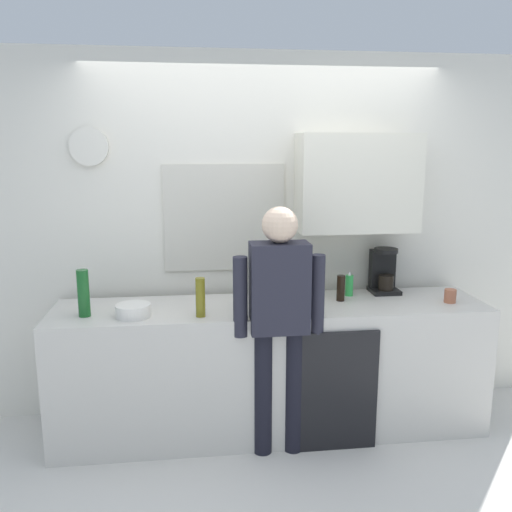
% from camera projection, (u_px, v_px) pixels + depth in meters
% --- Properties ---
extents(ground_plane, '(8.00, 8.00, 0.00)m').
position_uv_depth(ground_plane, '(278.00, 450.00, 3.49)').
color(ground_plane, silver).
extents(kitchen_counter, '(2.92, 0.64, 0.90)m').
position_uv_depth(kitchen_counter, '(271.00, 367.00, 3.69)').
color(kitchen_counter, beige).
rests_on(kitchen_counter, ground_plane).
extents(dishwasher_panel, '(0.56, 0.02, 0.81)m').
position_uv_depth(dishwasher_panel, '(335.00, 392.00, 3.42)').
color(dishwasher_panel, black).
rests_on(dishwasher_panel, ground_plane).
extents(back_wall_assembly, '(4.52, 0.42, 2.60)m').
position_uv_depth(back_wall_assembly, '(274.00, 229.00, 3.90)').
color(back_wall_assembly, silver).
rests_on(back_wall_assembly, ground_plane).
extents(coffee_maker, '(0.20, 0.20, 0.33)m').
position_uv_depth(coffee_maker, '(384.00, 272.00, 3.90)').
color(coffee_maker, black).
rests_on(coffee_maker, kitchen_counter).
extents(bottle_green_wine, '(0.07, 0.07, 0.30)m').
position_uv_depth(bottle_green_wine, '(83.00, 293.00, 3.33)').
color(bottle_green_wine, '#195923').
rests_on(bottle_green_wine, kitchen_counter).
extents(bottle_dark_sauce, '(0.06, 0.06, 0.18)m').
position_uv_depth(bottle_dark_sauce, '(341.00, 288.00, 3.68)').
color(bottle_dark_sauce, black).
rests_on(bottle_dark_sauce, kitchen_counter).
extents(bottle_clear_soda, '(0.09, 0.09, 0.28)m').
position_uv_depth(bottle_clear_soda, '(293.00, 286.00, 3.54)').
color(bottle_clear_soda, '#2D8C33').
rests_on(bottle_clear_soda, kitchen_counter).
extents(bottle_olive_oil, '(0.06, 0.06, 0.25)m').
position_uv_depth(bottle_olive_oil, '(200.00, 297.00, 3.33)').
color(bottle_olive_oil, olive).
rests_on(bottle_olive_oil, kitchen_counter).
extents(bottle_amber_beer, '(0.06, 0.06, 0.23)m').
position_uv_depth(bottle_amber_beer, '(307.00, 280.00, 3.80)').
color(bottle_amber_beer, brown).
rests_on(bottle_amber_beer, kitchen_counter).
extents(cup_terracotta_mug, '(0.08, 0.08, 0.09)m').
position_uv_depth(cup_terracotta_mug, '(450.00, 296.00, 3.65)').
color(cup_terracotta_mug, '#B26647').
rests_on(cup_terracotta_mug, kitchen_counter).
extents(mixing_bowl, '(0.22, 0.22, 0.08)m').
position_uv_depth(mixing_bowl, '(133.00, 311.00, 3.34)').
color(mixing_bowl, white).
rests_on(mixing_bowl, kitchen_counter).
extents(dish_soap, '(0.06, 0.06, 0.18)m').
position_uv_depth(dish_soap, '(349.00, 285.00, 3.81)').
color(dish_soap, green).
rests_on(dish_soap, kitchen_counter).
extents(person_at_sink, '(0.57, 0.22, 1.60)m').
position_uv_depth(person_at_sink, '(279.00, 311.00, 3.29)').
color(person_at_sink, black).
rests_on(person_at_sink, ground_plane).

